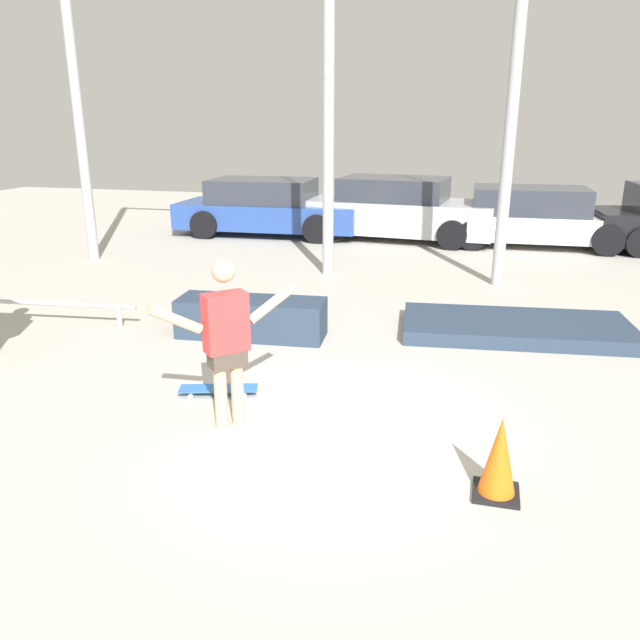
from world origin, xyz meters
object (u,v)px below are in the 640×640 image
object	(u,v)px
parked_car_silver	(399,210)
traffic_cone	(499,458)
skateboard	(219,389)
parked_car_blue	(268,208)
grind_box	(251,318)
grind_rail	(40,305)
manual_pad	(516,328)
skateboarder	(226,337)
parked_car_white	(534,218)

from	to	relation	value
parked_car_silver	traffic_cone	xyz separation A→B (m)	(2.26, -10.57, -0.38)
skateboard	parked_car_blue	world-z (taller)	parked_car_blue
skateboard	grind_box	world-z (taller)	grind_box
skateboard	grind_box	xyz separation A→B (m)	(-0.33, 1.83, 0.19)
grind_rail	parked_car_silver	size ratio (longest dim) A/B	0.62
traffic_cone	skateboard	bearing A→B (deg)	157.67
manual_pad	parked_car_silver	distance (m)	7.10
parked_car_silver	traffic_cone	distance (m)	10.82
grind_box	manual_pad	size ratio (longest dim) A/B	0.65
skateboarder	grind_rail	size ratio (longest dim) A/B	0.57
parked_car_blue	parked_car_silver	size ratio (longest dim) A/B	1.00
skateboarder	traffic_cone	bearing A→B (deg)	-58.05
grind_rail	parked_car_white	size ratio (longest dim) A/B	0.62
manual_pad	parked_car_blue	bearing A→B (deg)	131.96
grind_box	parked_car_white	bearing A→B (deg)	62.35
parked_car_blue	grind_rail	bearing A→B (deg)	-97.78
grind_box	parked_car_blue	size ratio (longest dim) A/B	0.42
grind_rail	parked_car_blue	world-z (taller)	parked_car_blue
parked_car_white	parked_car_silver	bearing A→B (deg)	176.78
skateboarder	grind_box	bearing A→B (deg)	60.85
skateboarder	skateboard	xyz separation A→B (m)	(-0.39, 0.61, -0.82)
parked_car_blue	parked_car_silver	distance (m)	3.24
grind_box	grind_rail	xyz separation A→B (m)	(-3.04, -0.27, 0.02)
grind_box	traffic_cone	distance (m)	4.33
traffic_cone	grind_box	bearing A→B (deg)	136.35
skateboarder	skateboard	bearing A→B (deg)	77.04
grind_box	parked_car_blue	world-z (taller)	parked_car_blue
skateboard	grind_rail	xyz separation A→B (m)	(-3.37, 1.56, 0.21)
skateboarder	grind_rail	distance (m)	4.38
parked_car_silver	grind_rail	bearing A→B (deg)	-111.67
skateboard	parked_car_blue	size ratio (longest dim) A/B	0.18
parked_car_silver	skateboarder	bearing A→B (deg)	-86.09
skateboarder	skateboard	size ratio (longest dim) A/B	1.90
parked_car_white	traffic_cone	bearing A→B (deg)	-96.57
grind_rail	traffic_cone	bearing A→B (deg)	-23.75
skateboarder	parked_car_silver	distance (m)	10.03
grind_box	parked_car_silver	world-z (taller)	parked_car_silver
manual_pad	parked_car_blue	xyz separation A→B (m)	(-5.77, 6.41, 0.57)
parked_car_white	skateboarder	bearing A→B (deg)	-110.10
manual_pad	parked_car_white	size ratio (longest dim) A/B	0.65
parked_car_silver	parked_car_white	bearing A→B (deg)	3.76
skateboard	parked_car_silver	xyz separation A→B (m)	(0.55, 9.42, 0.64)
grind_rail	skateboarder	bearing A→B (deg)	-30.07
grind_rail	parked_car_silver	xyz separation A→B (m)	(3.92, 7.86, 0.43)
parked_car_white	parked_car_blue	bearing A→B (deg)	179.10
grind_box	parked_car_white	size ratio (longest dim) A/B	0.43
skateboard	grind_box	distance (m)	1.87
parked_car_blue	traffic_cone	distance (m)	11.75
grind_box	traffic_cone	world-z (taller)	traffic_cone
grind_rail	traffic_cone	xyz separation A→B (m)	(6.17, -2.72, 0.05)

